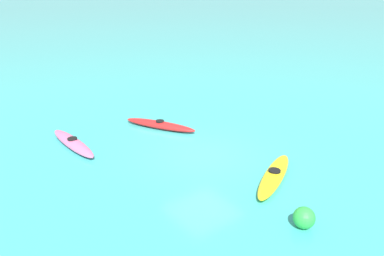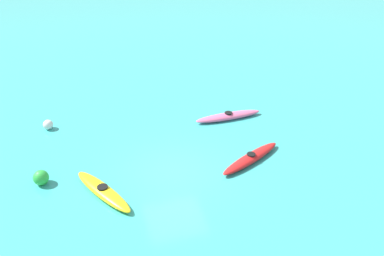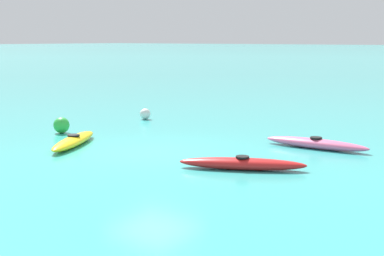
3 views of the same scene
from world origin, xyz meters
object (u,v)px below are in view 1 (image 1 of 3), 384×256
at_px(kayak_red, 160,125).
at_px(buoy_green, 304,218).
at_px(kayak_pink, 73,143).
at_px(kayak_yellow, 274,175).

distance_m(kayak_red, buoy_green, 8.39).
xyz_separation_m(kayak_pink, kayak_red, (-3.80, 0.43, -0.00)).
height_order(kayak_red, buoy_green, buoy_green).
relative_size(kayak_red, buoy_green, 5.53).
bearing_deg(kayak_red, kayak_yellow, 94.88).
bearing_deg(buoy_green, kayak_pink, -71.08).
xyz_separation_m(kayak_yellow, buoy_green, (1.32, 2.20, 0.14)).
height_order(kayak_yellow, kayak_pink, same).
relative_size(kayak_yellow, kayak_pink, 0.94).
height_order(kayak_yellow, buoy_green, buoy_green).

